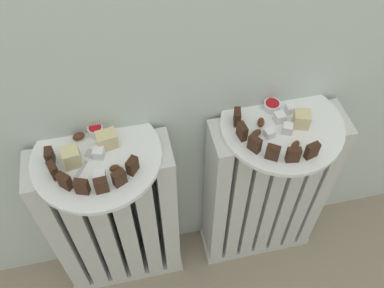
# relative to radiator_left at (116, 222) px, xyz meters

# --- Properties ---
(radiator_left) EXTENTS (0.36, 0.12, 0.61)m
(radiator_left) POSITION_rel_radiator_left_xyz_m (0.00, 0.00, 0.00)
(radiator_left) COLOR silver
(radiator_left) RESTS_ON ground_plane
(radiator_right) EXTENTS (0.36, 0.12, 0.61)m
(radiator_right) POSITION_rel_radiator_left_xyz_m (0.45, 0.00, 0.00)
(radiator_right) COLOR silver
(radiator_right) RESTS_ON ground_plane
(plate_left) EXTENTS (0.30, 0.30, 0.01)m
(plate_left) POSITION_rel_radiator_left_xyz_m (-0.00, -0.00, 0.32)
(plate_left) COLOR white
(plate_left) RESTS_ON radiator_left
(plate_right) EXTENTS (0.30, 0.30, 0.01)m
(plate_right) POSITION_rel_radiator_left_xyz_m (0.45, -0.00, 0.32)
(plate_right) COLOR white
(plate_right) RESTS_ON radiator_right
(dark_cake_slice_left_0) EXTENTS (0.02, 0.03, 0.04)m
(dark_cake_slice_left_0) POSITION_rel_radiator_left_xyz_m (-0.10, 0.00, 0.34)
(dark_cake_slice_left_0) COLOR #382114
(dark_cake_slice_left_0) RESTS_ON plate_left
(dark_cake_slice_left_1) EXTENTS (0.03, 0.03, 0.04)m
(dark_cake_slice_left_1) POSITION_rel_radiator_left_xyz_m (-0.09, -0.04, 0.34)
(dark_cake_slice_left_1) COLOR #382114
(dark_cake_slice_left_1) RESTS_ON plate_left
(dark_cake_slice_left_2) EXTENTS (0.03, 0.03, 0.04)m
(dark_cake_slice_left_2) POSITION_rel_radiator_left_xyz_m (-0.07, -0.07, 0.34)
(dark_cake_slice_left_2) COLOR #382114
(dark_cake_slice_left_2) RESTS_ON plate_left
(dark_cake_slice_left_3) EXTENTS (0.03, 0.03, 0.04)m
(dark_cake_slice_left_3) POSITION_rel_radiator_left_xyz_m (-0.03, -0.09, 0.34)
(dark_cake_slice_left_3) COLOR #382114
(dark_cake_slice_left_3) RESTS_ON plate_left
(dark_cake_slice_left_4) EXTENTS (0.03, 0.02, 0.04)m
(dark_cake_slice_left_4) POSITION_rel_radiator_left_xyz_m (0.01, -0.10, 0.34)
(dark_cake_slice_left_4) COLOR #382114
(dark_cake_slice_left_4) RESTS_ON plate_left
(dark_cake_slice_left_5) EXTENTS (0.03, 0.03, 0.04)m
(dark_cake_slice_left_5) POSITION_rel_radiator_left_xyz_m (0.05, -0.09, 0.34)
(dark_cake_slice_left_5) COLOR #382114
(dark_cake_slice_left_5) RESTS_ON plate_left
(dark_cake_slice_left_6) EXTENTS (0.03, 0.03, 0.04)m
(dark_cake_slice_left_6) POSITION_rel_radiator_left_xyz_m (0.08, -0.06, 0.34)
(dark_cake_slice_left_6) COLOR #382114
(dark_cake_slice_left_6) RESTS_ON plate_left
(marble_cake_slice_left_0) EXTENTS (0.05, 0.04, 0.04)m
(marble_cake_slice_left_0) POSITION_rel_radiator_left_xyz_m (0.03, 0.02, 0.34)
(marble_cake_slice_left_0) COLOR beige
(marble_cake_slice_left_0) RESTS_ON plate_left
(marble_cake_slice_left_1) EXTENTS (0.04, 0.04, 0.05)m
(marble_cake_slice_left_1) POSITION_rel_radiator_left_xyz_m (-0.05, -0.01, 0.35)
(marble_cake_slice_left_1) COLOR beige
(marble_cake_slice_left_1) RESTS_ON plate_left
(turkish_delight_left_0) EXTENTS (0.03, 0.03, 0.02)m
(turkish_delight_left_0) POSITION_rel_radiator_left_xyz_m (0.01, -0.00, 0.33)
(turkish_delight_left_0) COLOR white
(turkish_delight_left_0) RESTS_ON plate_left
(turkish_delight_left_1) EXTENTS (0.03, 0.03, 0.02)m
(turkish_delight_left_1) POSITION_rel_radiator_left_xyz_m (0.01, -0.07, 0.33)
(turkish_delight_left_1) COLOR white
(turkish_delight_left_1) RESTS_ON plate_left
(medjool_date_left_0) EXTENTS (0.03, 0.03, 0.02)m
(medjool_date_left_0) POSITION_rel_radiator_left_xyz_m (-0.03, 0.06, 0.33)
(medjool_date_left_0) COLOR #4C2814
(medjool_date_left_0) RESTS_ON plate_left
(medjool_date_left_1) EXTENTS (0.03, 0.02, 0.02)m
(medjool_date_left_1) POSITION_rel_radiator_left_xyz_m (0.04, -0.05, 0.33)
(medjool_date_left_1) COLOR #4C2814
(medjool_date_left_1) RESTS_ON plate_left
(medjool_date_left_2) EXTENTS (0.03, 0.03, 0.01)m
(medjool_date_left_2) POSITION_rel_radiator_left_xyz_m (0.03, 0.08, 0.33)
(medjool_date_left_2) COLOR #4C2814
(medjool_date_left_2) RESTS_ON plate_left
(jam_bowl_left) EXTENTS (0.04, 0.04, 0.02)m
(jam_bowl_left) POSITION_rel_radiator_left_xyz_m (0.01, 0.06, 0.33)
(jam_bowl_left) COLOR white
(jam_bowl_left) RESTS_ON plate_left
(dark_cake_slice_right_0) EXTENTS (0.02, 0.03, 0.04)m
(dark_cake_slice_right_0) POSITION_rel_radiator_left_xyz_m (0.34, 0.03, 0.34)
(dark_cake_slice_right_0) COLOR #382114
(dark_cake_slice_right_0) RESTS_ON plate_right
(dark_cake_slice_right_1) EXTENTS (0.02, 0.03, 0.04)m
(dark_cake_slice_right_1) POSITION_rel_radiator_left_xyz_m (0.34, -0.02, 0.34)
(dark_cake_slice_right_1) COLOR #382114
(dark_cake_slice_right_1) RESTS_ON plate_right
(dark_cake_slice_right_2) EXTENTS (0.03, 0.03, 0.04)m
(dark_cake_slice_right_2) POSITION_rel_radiator_left_xyz_m (0.35, -0.06, 0.34)
(dark_cake_slice_right_2) COLOR #382114
(dark_cake_slice_right_2) RESTS_ON plate_right
(dark_cake_slice_right_3) EXTENTS (0.03, 0.03, 0.04)m
(dark_cake_slice_right_3) POSITION_rel_radiator_left_xyz_m (0.39, -0.09, 0.34)
(dark_cake_slice_right_3) COLOR #382114
(dark_cake_slice_right_3) RESTS_ON plate_right
(dark_cake_slice_right_4) EXTENTS (0.03, 0.02, 0.04)m
(dark_cake_slice_right_4) POSITION_rel_radiator_left_xyz_m (0.43, -0.11, 0.34)
(dark_cake_slice_right_4) COLOR #382114
(dark_cake_slice_right_4) RESTS_ON plate_right
(dark_cake_slice_right_5) EXTENTS (0.03, 0.02, 0.04)m
(dark_cake_slice_right_5) POSITION_rel_radiator_left_xyz_m (0.47, -0.11, 0.34)
(dark_cake_slice_right_5) COLOR #382114
(dark_cake_slice_right_5) RESTS_ON plate_right
(marble_cake_slice_right_0) EXTENTS (0.05, 0.04, 0.04)m
(marble_cake_slice_right_0) POSITION_rel_radiator_left_xyz_m (0.49, -0.01, 0.34)
(marble_cake_slice_right_0) COLOR beige
(marble_cake_slice_right_0) RESTS_ON plate_right
(turkish_delight_right_0) EXTENTS (0.03, 0.03, 0.02)m
(turkish_delight_right_0) POSITION_rel_radiator_left_xyz_m (0.44, 0.01, 0.33)
(turkish_delight_right_0) COLOR white
(turkish_delight_right_0) RESTS_ON plate_right
(turkish_delight_right_1) EXTENTS (0.02, 0.02, 0.02)m
(turkish_delight_right_1) POSITION_rel_radiator_left_xyz_m (0.48, 0.03, 0.33)
(turkish_delight_right_1) COLOR white
(turkish_delight_right_1) RESTS_ON plate_right
(turkish_delight_right_2) EXTENTS (0.03, 0.03, 0.02)m
(turkish_delight_right_2) POSITION_rel_radiator_left_xyz_m (0.40, -0.03, 0.33)
(turkish_delight_right_2) COLOR white
(turkish_delight_right_2) RESTS_ON plate_right
(turkish_delight_right_3) EXTENTS (0.03, 0.03, 0.02)m
(turkish_delight_right_3) POSITION_rel_radiator_left_xyz_m (0.45, -0.03, 0.33)
(turkish_delight_right_3) COLOR white
(turkish_delight_right_3) RESTS_ON plate_right
(medjool_date_right_0) EXTENTS (0.03, 0.03, 0.02)m
(medjool_date_right_0) POSITION_rel_radiator_left_xyz_m (0.39, 0.01, 0.33)
(medjool_date_right_0) COLOR #4C2814
(medjool_date_right_0) RESTS_ON plate_right
(medjool_date_right_1) EXTENTS (0.03, 0.02, 0.01)m
(medjool_date_right_1) POSITION_rel_radiator_left_xyz_m (0.37, -0.02, 0.33)
(medjool_date_right_1) COLOR #4C2814
(medjool_date_right_1) RESTS_ON plate_right
(medjool_date_right_2) EXTENTS (0.03, 0.03, 0.02)m
(medjool_date_right_2) POSITION_rel_radiator_left_xyz_m (0.45, -0.08, 0.33)
(medjool_date_right_2) COLOR #4C2814
(medjool_date_right_2) RESTS_ON plate_right
(jam_bowl_right) EXTENTS (0.04, 0.04, 0.02)m
(jam_bowl_right) POSITION_rel_radiator_left_xyz_m (0.44, 0.05, 0.33)
(jam_bowl_right) COLOR white
(jam_bowl_right) RESTS_ON plate_right
(fork) EXTENTS (0.06, 0.09, 0.00)m
(fork) POSITION_rel_radiator_left_xyz_m (-0.03, -0.02, 0.32)
(fork) COLOR #B7B7BC
(fork) RESTS_ON plate_left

